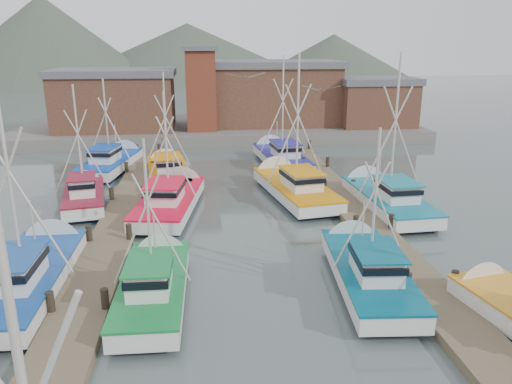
{
  "coord_description": "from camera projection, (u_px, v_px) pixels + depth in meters",
  "views": [
    {
      "loc": [
        -2.17,
        -19.51,
        10.19
      ],
      "look_at": [
        0.62,
        5.35,
        2.6
      ],
      "focal_mm": 35.0,
      "sensor_mm": 36.0,
      "label": 1
    }
  ],
  "objects": [
    {
      "name": "ground",
      "position": [
        256.0,
        285.0,
        21.74
      ],
      "size": [
        260.0,
        260.0,
        0.0
      ],
      "primitive_type": "plane",
      "color": "#485754",
      "rests_on": "ground"
    },
    {
      "name": "dock_left",
      "position": [
        107.0,
        250.0,
        24.78
      ],
      "size": [
        2.3,
        46.0,
        1.5
      ],
      "color": "brown",
      "rests_on": "ground"
    },
    {
      "name": "dock_right",
      "position": [
        379.0,
        239.0,
        26.27
      ],
      "size": [
        2.3,
        46.0,
        1.5
      ],
      "color": "brown",
      "rests_on": "ground"
    },
    {
      "name": "quay",
      "position": [
        220.0,
        129.0,
        56.75
      ],
      "size": [
        44.0,
        16.0,
        1.2
      ],
      "primitive_type": "cube",
      "color": "slate",
      "rests_on": "ground"
    },
    {
      "name": "shed_left",
      "position": [
        115.0,
        99.0,
        52.59
      ],
      "size": [
        12.72,
        8.48,
        6.2
      ],
      "color": "brown",
      "rests_on": "quay"
    },
    {
      "name": "shed_center",
      "position": [
        272.0,
        92.0,
        56.2
      ],
      "size": [
        14.84,
        9.54,
        6.9
      ],
      "color": "brown",
      "rests_on": "quay"
    },
    {
      "name": "shed_right",
      "position": [
        375.0,
        101.0,
        54.77
      ],
      "size": [
        8.48,
        6.36,
        5.2
      ],
      "color": "brown",
      "rests_on": "quay"
    },
    {
      "name": "lookout_tower",
      "position": [
        201.0,
        88.0,
        51.3
      ],
      "size": [
        3.6,
        3.6,
        8.5
      ],
      "color": "brown",
      "rests_on": "quay"
    },
    {
      "name": "distant_hills",
      "position": [
        160.0,
        80.0,
        136.96
      ],
      "size": [
        175.0,
        140.0,
        42.0
      ],
      "color": "#4A5446",
      "rests_on": "ground"
    },
    {
      "name": "boat_4",
      "position": [
        155.0,
        283.0,
        20.45
      ],
      "size": [
        3.01,
        8.24,
        7.43
      ],
      "rotation": [
        0.0,
        0.0,
        -0.02
      ],
      "color": "#0F1733",
      "rests_on": "ground"
    },
    {
      "name": "boat_5",
      "position": [
        366.0,
        269.0,
        21.72
      ],
      "size": [
        3.41,
        8.97,
        7.71
      ],
      "rotation": [
        0.0,
        0.0,
        -0.08
      ],
      "color": "#0F1733",
      "rests_on": "ground"
    },
    {
      "name": "boat_6",
      "position": [
        30.0,
        274.0,
        21.24
      ],
      "size": [
        4.01,
        9.6,
        9.7
      ],
      "rotation": [
        0.0,
        0.0,
        -0.01
      ],
      "color": "#0F1733",
      "rests_on": "ground"
    },
    {
      "name": "boat_8",
      "position": [
        172.0,
        199.0,
        31.26
      ],
      "size": [
        4.41,
        10.0,
        8.29
      ],
      "rotation": [
        0.0,
        0.0,
        -0.15
      ],
      "color": "#0F1733",
      "rests_on": "ground"
    },
    {
      "name": "boat_9",
      "position": [
        292.0,
        186.0,
        34.0
      ],
      "size": [
        4.76,
        10.45,
        10.44
      ],
      "rotation": [
        0.0,
        0.0,
        0.17
      ],
      "color": "#0F1733",
      "rests_on": "ground"
    },
    {
      "name": "boat_10",
      "position": [
        85.0,
        195.0,
        32.17
      ],
      "size": [
        3.72,
        8.1,
        8.31
      ],
      "rotation": [
        0.0,
        0.0,
        0.18
      ],
      "color": "#0F1733",
      "rests_on": "ground"
    },
    {
      "name": "boat_11",
      "position": [
        384.0,
        197.0,
        31.6
      ],
      "size": [
        4.24,
        9.69,
        10.49
      ],
      "rotation": [
        0.0,
        0.0,
        0.05
      ],
      "color": "#0F1733",
      "rests_on": "ground"
    },
    {
      "name": "boat_12",
      "position": [
        168.0,
        172.0,
        37.83
      ],
      "size": [
        3.77,
        9.2,
        8.86
      ],
      "rotation": [
        0.0,
        0.0,
        0.12
      ],
      "color": "#0F1733",
      "rests_on": "ground"
    },
    {
      "name": "boat_13",
      "position": [
        280.0,
        157.0,
        42.8
      ],
      "size": [
        4.01,
        9.97,
        9.99
      ],
      "rotation": [
        0.0,
        0.0,
        0.1
      ],
      "color": "#0F1733",
      "rests_on": "ground"
    },
    {
      "name": "boat_14",
      "position": [
        113.0,
        162.0,
        40.94
      ],
      "size": [
        4.44,
        9.56,
        8.2
      ],
      "rotation": [
        0.0,
        0.0,
        -0.19
      ],
      "color": "#0F1733",
      "rests_on": "ground"
    },
    {
      "name": "gull_near",
      "position": [
        245.0,
        76.0,
        18.32
      ],
      "size": [
        1.54,
        0.66,
        0.24
      ],
      "rotation": [
        0.0,
        0.0,
        0.37
      ],
      "color": "gray",
      "rests_on": "ground"
    },
    {
      "name": "gull_far",
      "position": [
        320.0,
        89.0,
        19.5
      ],
      "size": [
        1.48,
        0.65,
        0.24
      ],
      "rotation": [
        0.0,
        0.0,
        -0.62
      ],
      "color": "gray",
      "rests_on": "ground"
    }
  ]
}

